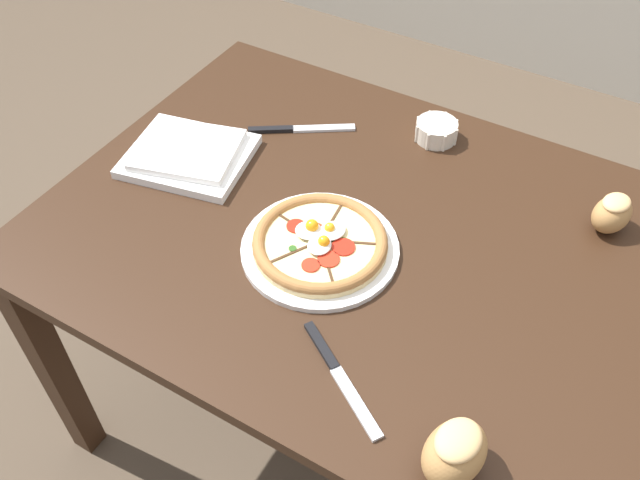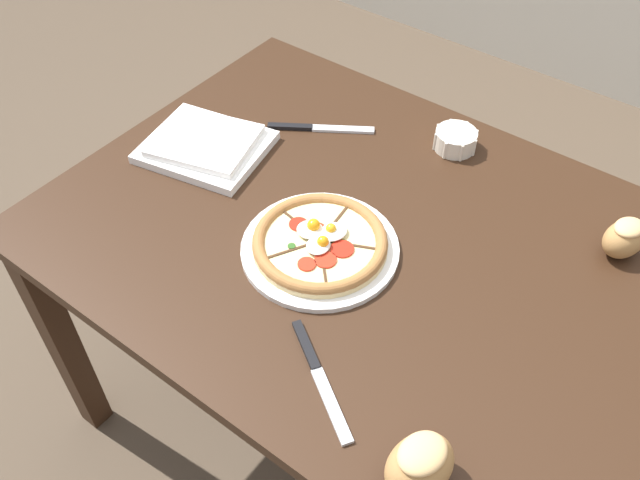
{
  "view_description": "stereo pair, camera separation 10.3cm",
  "coord_description": "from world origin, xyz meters",
  "px_view_note": "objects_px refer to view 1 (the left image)",
  "views": [
    {
      "loc": [
        0.4,
        -0.85,
        1.71
      ],
      "look_at": [
        -0.05,
        -0.09,
        0.77
      ],
      "focal_mm": 38.0,
      "sensor_mm": 36.0,
      "label": 1
    },
    {
      "loc": [
        0.48,
        -0.8,
        1.71
      ],
      "look_at": [
        -0.05,
        -0.09,
        0.77
      ],
      "focal_mm": 38.0,
      "sensor_mm": 36.0,
      "label": 2
    }
  ],
  "objects_px": {
    "napkin_folded": "(188,154)",
    "bread_piece_near": "(612,213)",
    "knife_main": "(300,129)",
    "dining_table": "(361,264)",
    "ramekin_bowl": "(436,130)",
    "pizza": "(320,244)",
    "bread_piece_mid": "(455,451)",
    "knife_spare": "(340,376)"
  },
  "relations": [
    {
      "from": "napkin_folded",
      "to": "bread_piece_near",
      "type": "distance_m",
      "value": 0.88
    },
    {
      "from": "napkin_folded",
      "to": "bread_piece_near",
      "type": "height_order",
      "value": "bread_piece_near"
    },
    {
      "from": "napkin_folded",
      "to": "knife_main",
      "type": "distance_m",
      "value": 0.27
    },
    {
      "from": "dining_table",
      "to": "bread_piece_near",
      "type": "relative_size",
      "value": 11.75
    },
    {
      "from": "ramekin_bowl",
      "to": "bread_piece_near",
      "type": "bearing_deg",
      "value": -12.78
    },
    {
      "from": "pizza",
      "to": "ramekin_bowl",
      "type": "distance_m",
      "value": 0.44
    },
    {
      "from": "pizza",
      "to": "bread_piece_mid",
      "type": "distance_m",
      "value": 0.48
    },
    {
      "from": "ramekin_bowl",
      "to": "bread_piece_near",
      "type": "xyz_separation_m",
      "value": [
        0.41,
        -0.09,
        0.02
      ]
    },
    {
      "from": "dining_table",
      "to": "knife_spare",
      "type": "height_order",
      "value": "knife_spare"
    },
    {
      "from": "napkin_folded",
      "to": "knife_spare",
      "type": "height_order",
      "value": "napkin_folded"
    },
    {
      "from": "pizza",
      "to": "knife_spare",
      "type": "relative_size",
      "value": 1.43
    },
    {
      "from": "dining_table",
      "to": "ramekin_bowl",
      "type": "distance_m",
      "value": 0.36
    },
    {
      "from": "knife_main",
      "to": "knife_spare",
      "type": "bearing_deg",
      "value": -86.22
    },
    {
      "from": "bread_piece_near",
      "to": "knife_main",
      "type": "bearing_deg",
      "value": -176.98
    },
    {
      "from": "dining_table",
      "to": "knife_spare",
      "type": "xyz_separation_m",
      "value": [
        0.12,
        -0.32,
        0.1
      ]
    },
    {
      "from": "pizza",
      "to": "bread_piece_near",
      "type": "height_order",
      "value": "bread_piece_near"
    },
    {
      "from": "knife_main",
      "to": "bread_piece_mid",
      "type": "bearing_deg",
      "value": -76.67
    },
    {
      "from": "bread_piece_mid",
      "to": "dining_table",
      "type": "bearing_deg",
      "value": 132.56
    },
    {
      "from": "bread_piece_mid",
      "to": "knife_spare",
      "type": "height_order",
      "value": "bread_piece_mid"
    },
    {
      "from": "knife_main",
      "to": "knife_spare",
      "type": "relative_size",
      "value": 1.01
    },
    {
      "from": "ramekin_bowl",
      "to": "bread_piece_near",
      "type": "relative_size",
      "value": 0.94
    },
    {
      "from": "knife_spare",
      "to": "bread_piece_mid",
      "type": "bearing_deg",
      "value": 19.04
    },
    {
      "from": "ramekin_bowl",
      "to": "knife_main",
      "type": "distance_m",
      "value": 0.31
    },
    {
      "from": "pizza",
      "to": "ramekin_bowl",
      "type": "height_order",
      "value": "pizza"
    },
    {
      "from": "pizza",
      "to": "knife_main",
      "type": "xyz_separation_m",
      "value": [
        -0.23,
        0.3,
        -0.01
      ]
    },
    {
      "from": "pizza",
      "to": "ramekin_bowl",
      "type": "bearing_deg",
      "value": 83.1
    },
    {
      "from": "dining_table",
      "to": "bread_piece_mid",
      "type": "distance_m",
      "value": 0.53
    },
    {
      "from": "pizza",
      "to": "ramekin_bowl",
      "type": "relative_size",
      "value": 3.05
    },
    {
      "from": "bread_piece_near",
      "to": "bread_piece_mid",
      "type": "bearing_deg",
      "value": -96.82
    },
    {
      "from": "knife_main",
      "to": "knife_spare",
      "type": "distance_m",
      "value": 0.67
    },
    {
      "from": "napkin_folded",
      "to": "bread_piece_near",
      "type": "xyz_separation_m",
      "value": [
        0.85,
        0.25,
        0.03
      ]
    },
    {
      "from": "pizza",
      "to": "napkin_folded",
      "type": "bearing_deg",
      "value": 167.03
    },
    {
      "from": "napkin_folded",
      "to": "bread_piece_near",
      "type": "bearing_deg",
      "value": 16.5
    },
    {
      "from": "dining_table",
      "to": "knife_main",
      "type": "height_order",
      "value": "knife_main"
    },
    {
      "from": "napkin_folded",
      "to": "bread_piece_mid",
      "type": "bearing_deg",
      "value": -25.57
    },
    {
      "from": "bread_piece_near",
      "to": "napkin_folded",
      "type": "bearing_deg",
      "value": -163.5
    },
    {
      "from": "dining_table",
      "to": "knife_spare",
      "type": "bearing_deg",
      "value": -68.66
    },
    {
      "from": "dining_table",
      "to": "knife_main",
      "type": "bearing_deg",
      "value": 142.3
    },
    {
      "from": "dining_table",
      "to": "pizza",
      "type": "bearing_deg",
      "value": -117.34
    },
    {
      "from": "pizza",
      "to": "knife_main",
      "type": "relative_size",
      "value": 1.41
    },
    {
      "from": "knife_spare",
      "to": "knife_main",
      "type": "bearing_deg",
      "value": 159.76
    },
    {
      "from": "pizza",
      "to": "bread_piece_near",
      "type": "relative_size",
      "value": 2.85
    }
  ]
}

